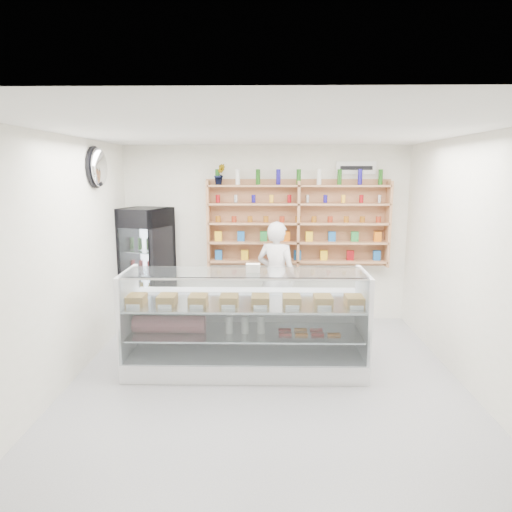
{
  "coord_description": "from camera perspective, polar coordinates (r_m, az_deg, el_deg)",
  "views": [
    {
      "loc": [
        -0.02,
        -4.77,
        2.4
      ],
      "look_at": [
        -0.13,
        0.9,
        1.34
      ],
      "focal_mm": 32.0,
      "sensor_mm": 36.0,
      "label": 1
    }
  ],
  "objects": [
    {
      "name": "display_counter",
      "position": [
        5.64,
        -1.34,
        -10.8
      ],
      "size": [
        2.86,
        0.85,
        1.25
      ],
      "color": "white",
      "rests_on": "floor"
    },
    {
      "name": "potted_plant",
      "position": [
        7.14,
        -4.57,
        10.15
      ],
      "size": [
        0.21,
        0.19,
        0.32
      ],
      "primitive_type": "imported",
      "rotation": [
        0.0,
        0.0,
        0.32
      ],
      "color": "#1E6626",
      "rests_on": "wall_shelving"
    },
    {
      "name": "room",
      "position": [
        4.87,
        1.31,
        -1.3
      ],
      "size": [
        5.0,
        5.0,
        5.0
      ],
      "color": "#ABABB0",
      "rests_on": "ground"
    },
    {
      "name": "security_mirror",
      "position": [
        6.34,
        -19.05,
        10.44
      ],
      "size": [
        0.15,
        0.5,
        0.5
      ],
      "primitive_type": "ellipsoid",
      "color": "silver",
      "rests_on": "left_wall"
    },
    {
      "name": "wall_shelving",
      "position": [
        7.17,
        5.26,
        4.06
      ],
      "size": [
        2.84,
        0.28,
        1.33
      ],
      "color": "tan",
      "rests_on": "back_wall"
    },
    {
      "name": "wall_sign",
      "position": [
        7.37,
        12.42,
        10.7
      ],
      "size": [
        0.62,
        0.03,
        0.2
      ],
      "primitive_type": "cube",
      "color": "white",
      "rests_on": "back_wall"
    },
    {
      "name": "drinks_cooler",
      "position": [
        7.29,
        -13.46,
        -1.39
      ],
      "size": [
        0.84,
        0.83,
        1.85
      ],
      "rotation": [
        0.0,
        0.0,
        -0.34
      ],
      "color": "black",
      "rests_on": "floor"
    },
    {
      "name": "shop_worker",
      "position": [
        6.89,
        2.56,
        -2.57
      ],
      "size": [
        0.72,
        0.61,
        1.68
      ],
      "primitive_type": "imported",
      "rotation": [
        0.0,
        0.0,
        2.74
      ],
      "color": "silver",
      "rests_on": "floor"
    }
  ]
}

